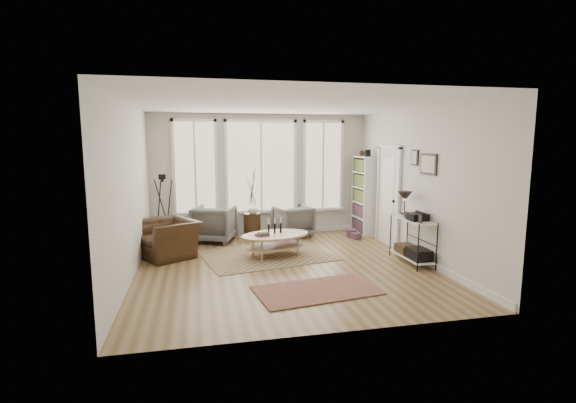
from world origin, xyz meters
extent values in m
plane|color=olive|center=(0.00, 0.00, 0.00)|extent=(5.50, 5.50, 0.00)
plane|color=white|center=(0.00, 0.00, 2.90)|extent=(5.50, 5.50, 0.00)
cube|color=beige|center=(0.00, 2.75, 1.45)|extent=(5.20, 0.04, 2.90)
cube|color=beige|center=(0.00, -2.75, 1.45)|extent=(5.20, 0.04, 2.90)
cube|color=beige|center=(-2.60, 0.00, 1.45)|extent=(0.04, 5.50, 2.90)
cube|color=beige|center=(2.60, 0.00, 1.45)|extent=(0.04, 5.50, 2.90)
cube|color=white|center=(0.00, 2.74, 0.06)|extent=(5.10, 0.04, 0.12)
cube|color=white|center=(2.58, 0.00, 0.06)|extent=(0.03, 5.40, 0.12)
cube|color=tan|center=(0.00, 2.73, 1.65)|extent=(1.60, 0.03, 2.10)
cube|color=tan|center=(-1.55, 2.73, 1.65)|extent=(0.90, 0.03, 2.10)
cube|color=tan|center=(1.55, 2.73, 1.65)|extent=(0.90, 0.03, 2.10)
cube|color=white|center=(0.00, 2.71, 1.65)|extent=(1.74, 0.06, 2.24)
cube|color=white|center=(-1.55, 2.71, 1.65)|extent=(1.04, 0.06, 2.24)
cube|color=white|center=(1.55, 2.71, 1.65)|extent=(1.04, 0.06, 2.24)
cube|color=white|center=(0.00, 2.69, 0.57)|extent=(4.10, 0.12, 0.06)
cube|color=silver|center=(2.58, 1.15, 1.05)|extent=(0.04, 0.88, 2.10)
cube|color=white|center=(2.56, 1.15, 1.30)|extent=(0.01, 0.55, 1.20)
cube|color=white|center=(2.56, 0.66, 1.05)|extent=(0.06, 0.08, 2.18)
cube|color=white|center=(2.56, 1.64, 1.05)|extent=(0.06, 0.08, 2.18)
cube|color=white|center=(2.56, 1.15, 2.14)|extent=(0.06, 1.06, 0.08)
sphere|color=black|center=(2.53, 0.82, 1.00)|extent=(0.06, 0.06, 0.06)
cube|color=white|center=(2.43, 1.81, 0.95)|extent=(0.30, 0.03, 1.90)
cube|color=white|center=(2.43, 2.63, 0.95)|extent=(0.30, 0.03, 1.90)
cube|color=white|center=(2.58, 2.23, 0.95)|extent=(0.02, 0.85, 1.90)
cube|color=white|center=(2.43, 2.23, 0.95)|extent=(0.30, 0.81, 1.90)
cube|color=maroon|center=(2.43, 2.23, 0.95)|extent=(0.24, 0.75, 1.76)
cube|color=black|center=(2.43, 2.02, 1.98)|extent=(0.12, 0.10, 0.16)
sphere|color=#382415|center=(2.43, 2.38, 1.97)|extent=(0.14, 0.14, 0.14)
cube|color=white|center=(2.38, -0.30, 0.12)|extent=(0.37, 1.07, 0.03)
cube|color=white|center=(2.38, -0.30, 0.82)|extent=(0.37, 1.07, 0.02)
cylinder|color=black|center=(2.20, -0.83, 0.42)|extent=(0.02, 0.02, 0.85)
cylinder|color=black|center=(2.56, -0.83, 0.42)|extent=(0.02, 0.02, 0.85)
cylinder|color=black|center=(2.20, 0.23, 0.42)|extent=(0.02, 0.02, 0.85)
cylinder|color=black|center=(2.56, 0.23, 0.42)|extent=(0.02, 0.02, 0.85)
cylinder|color=black|center=(2.38, 0.05, 0.88)|extent=(0.14, 0.14, 0.02)
cylinder|color=black|center=(2.38, 0.05, 1.01)|extent=(0.02, 0.02, 0.30)
cone|color=black|center=(2.38, 0.05, 1.21)|extent=(0.28, 0.28, 0.18)
cube|color=black|center=(2.38, -0.45, 0.91)|extent=(0.32, 0.30, 0.13)
cube|color=black|center=(2.38, -0.55, 0.23)|extent=(0.32, 0.45, 0.20)
cube|color=#382415|center=(2.38, -0.08, 0.21)|extent=(0.32, 0.40, 0.16)
cube|color=black|center=(2.28, -0.72, 0.91)|extent=(0.02, 0.10, 0.14)
cube|color=black|center=(2.28, -0.18, 0.91)|extent=(0.02, 0.10, 0.12)
cube|color=black|center=(2.58, -0.40, 1.85)|extent=(0.03, 0.52, 0.38)
cube|color=silver|center=(2.56, -0.40, 1.85)|extent=(0.01, 0.44, 0.30)
cube|color=black|center=(2.58, 0.10, 1.95)|extent=(0.03, 0.24, 0.30)
cube|color=silver|center=(2.56, 0.10, 1.95)|extent=(0.01, 0.18, 0.24)
cube|color=brown|center=(-0.20, 0.78, 0.01)|extent=(2.76, 2.29, 0.01)
cube|color=maroon|center=(0.22, -1.36, 0.01)|extent=(1.97, 1.29, 0.01)
ellipsoid|color=tan|center=(-0.03, 0.71, 0.20)|extent=(1.35, 1.04, 0.03)
ellipsoid|color=tan|center=(-0.03, 0.71, 0.42)|extent=(1.58, 1.22, 0.04)
cylinder|color=tan|center=(-0.42, 0.48, 0.20)|extent=(0.04, 0.04, 0.40)
cylinder|color=tan|center=(0.35, 0.48, 0.20)|extent=(0.04, 0.04, 0.40)
cylinder|color=tan|center=(-0.42, 0.93, 0.20)|extent=(0.04, 0.04, 0.40)
cylinder|color=tan|center=(0.35, 0.93, 0.20)|extent=(0.04, 0.04, 0.40)
cylinder|color=black|center=(-0.17, 0.76, 0.54)|extent=(0.04, 0.04, 0.20)
cylinder|color=black|center=(-0.03, 0.76, 0.54)|extent=(0.04, 0.04, 0.20)
cylinder|color=black|center=(0.10, 0.76, 0.54)|extent=(0.04, 0.04, 0.20)
cube|color=#234823|center=(-0.30, 0.61, 0.48)|extent=(0.24, 0.18, 0.07)
imported|color=slate|center=(-1.16, 2.20, 0.41)|extent=(1.12, 1.13, 0.82)
imported|color=slate|center=(0.69, 2.31, 0.37)|extent=(0.96, 0.98, 0.74)
cylinder|color=#382415|center=(-0.29, 2.30, 0.30)|extent=(0.40, 0.40, 0.59)
imported|color=silver|center=(-0.27, 2.22, 0.73)|extent=(0.32, 0.32, 0.26)
imported|color=#382415|center=(-2.12, 1.12, 0.36)|extent=(1.45, 1.40, 0.72)
cylinder|color=black|center=(-2.25, 2.13, 1.42)|extent=(0.07, 0.07, 0.07)
cube|color=black|center=(-2.25, 2.13, 1.50)|extent=(0.16, 0.11, 0.11)
cylinder|color=black|center=(-2.25, 2.05, 1.50)|extent=(0.07, 0.09, 0.07)
cube|color=maroon|center=(2.05, 1.97, 0.09)|extent=(0.26, 0.31, 0.18)
cube|color=maroon|center=(2.05, 1.72, 0.07)|extent=(0.24, 0.26, 0.14)
camera|label=1|loc=(-1.51, -7.21, 2.27)|focal=26.00mm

